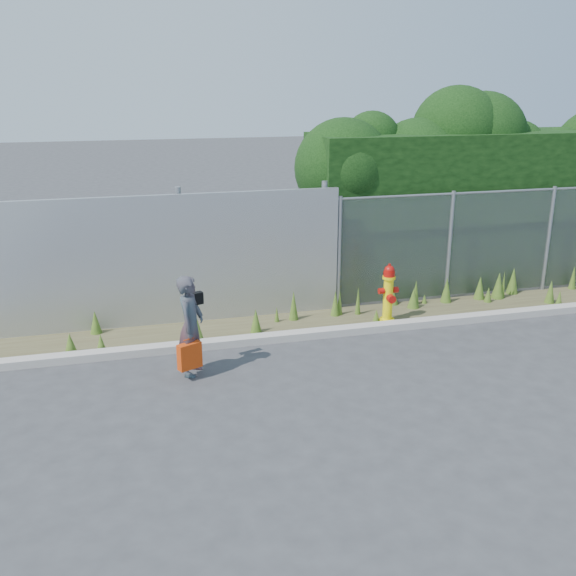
# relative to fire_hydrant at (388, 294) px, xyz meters

# --- Properties ---
(ground) EXTENTS (80.00, 80.00, 0.00)m
(ground) POSITION_rel_fire_hydrant_xyz_m (-1.65, -2.15, -0.50)
(ground) COLOR #38383A
(ground) RESTS_ON ground
(curb) EXTENTS (16.00, 0.22, 0.12)m
(curb) POSITION_rel_fire_hydrant_xyz_m (-1.65, -0.35, -0.44)
(curb) COLOR #A9A199
(curb) RESTS_ON ground
(weed_strip) EXTENTS (16.00, 1.29, 0.53)m
(weed_strip) POSITION_rel_fire_hydrant_xyz_m (-1.20, 0.35, -0.35)
(weed_strip) COLOR #4E462C
(weed_strip) RESTS_ON ground
(corrugated_fence) EXTENTS (8.50, 0.21, 2.30)m
(corrugated_fence) POSITION_rel_fire_hydrant_xyz_m (-4.90, 0.85, 0.61)
(corrugated_fence) COLOR #A9AAB0
(corrugated_fence) RESTS_ON ground
(chainlink_fence) EXTENTS (6.50, 0.07, 2.05)m
(chainlink_fence) POSITION_rel_fire_hydrant_xyz_m (2.60, 0.85, 0.53)
(chainlink_fence) COLOR gray
(chainlink_fence) RESTS_ON ground
(hedge) EXTENTS (7.66, 2.02, 3.87)m
(hedge) POSITION_rel_fire_hydrant_xyz_m (2.69, 1.93, 1.55)
(hedge) COLOR black
(hedge) RESTS_ON ground
(fire_hydrant) EXTENTS (0.34, 0.31, 1.03)m
(fire_hydrant) POSITION_rel_fire_hydrant_xyz_m (0.00, 0.00, 0.00)
(fire_hydrant) COLOR #FFE90D
(fire_hydrant) RESTS_ON ground
(woman) EXTENTS (0.52, 0.62, 1.43)m
(woman) POSITION_rel_fire_hydrant_xyz_m (-3.45, -1.19, 0.22)
(woman) COLOR #105F68
(woman) RESTS_ON ground
(red_tote_bag) EXTENTS (0.33, 0.12, 0.44)m
(red_tote_bag) POSITION_rel_fire_hydrant_xyz_m (-3.51, -1.38, -0.15)
(red_tote_bag) COLOR #C6370B
(black_shoulder_bag) EXTENTS (0.23, 0.10, 0.17)m
(black_shoulder_bag) POSITION_rel_fire_hydrant_xyz_m (-3.36, -0.93, 0.51)
(black_shoulder_bag) COLOR black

